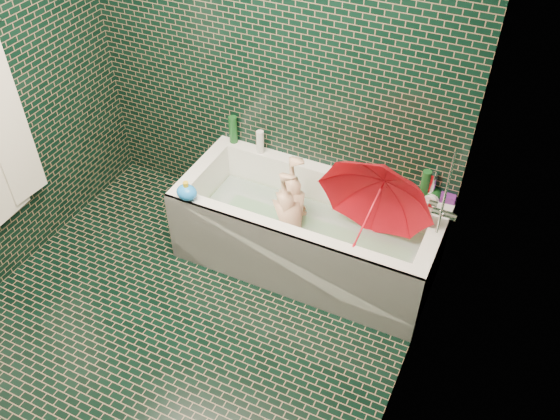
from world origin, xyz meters
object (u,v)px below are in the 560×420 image
at_px(bathtub, 307,238).
at_px(bath_toy, 187,192).
at_px(child, 292,225).
at_px(umbrella, 368,216).
at_px(rubber_duck, 398,187).

distance_m(bathtub, bath_toy, 0.86).
bearing_deg(child, bathtub, 98.99).
bearing_deg(umbrella, rubber_duck, 84.50).
height_order(child, rubber_duck, rubber_duck).
bearing_deg(bathtub, umbrella, -6.77).
relative_size(bathtub, rubber_duck, 13.37).
xyz_separation_m(rubber_duck, bath_toy, (-1.18, -0.64, 0.01)).
bearing_deg(umbrella, bathtub, 179.83).
distance_m(umbrella, bath_toy, 1.13).
bearing_deg(rubber_duck, child, -127.08).
xyz_separation_m(bathtub, umbrella, (0.41, -0.05, 0.40)).
bearing_deg(bathtub, rubber_duck, 32.83).
xyz_separation_m(bathtub, child, (-0.10, -0.02, 0.10)).
xyz_separation_m(child, rubber_duck, (0.59, 0.33, 0.28)).
distance_m(bathtub, rubber_duck, 0.69).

